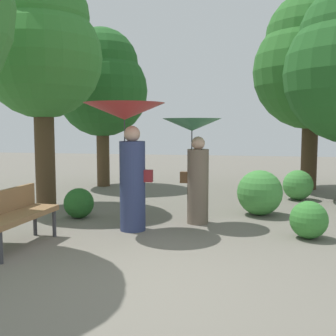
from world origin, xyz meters
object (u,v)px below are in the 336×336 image
Objects in this scene: park_bench at (14,212)px; tree_mid_right at (312,61)px; tree_mid_left at (102,83)px; person_left at (127,138)px; tree_near_left at (42,46)px; person_right at (195,152)px.

tree_mid_right reaches higher than park_bench.
person_left is at bearing -65.68° from tree_mid_left.
tree_mid_left is at bearing 25.20° from person_left.
tree_mid_right is (4.92, 6.59, 2.97)m from park_bench.
person_right is at bearing -15.72° from tree_near_left.
tree_mid_left reaches higher than park_bench.
person_left is at bearing -42.45° from park_bench.
tree_near_left is (-2.34, 1.65, 1.87)m from person_left.
tree_mid_right reaches higher than tree_near_left.
park_bench is 4.26m from tree_near_left.
tree_near_left reaches higher than tree_mid_left.
tree_mid_left is (-3.18, 4.07, 1.67)m from person_right.
tree_mid_right is (2.58, 4.59, 2.20)m from person_right.
person_right reaches higher than park_bench.
person_left reaches higher than person_right.
tree_mid_left is (-0.84, 6.06, 2.44)m from park_bench.
park_bench is 8.74m from tree_mid_right.
person_left is 0.42× the size of tree_near_left.
tree_near_left is at bearing 75.16° from person_right.
tree_mid_right is (5.76, 0.52, 0.52)m from tree_mid_left.
person_right is 5.71m from tree_mid_right.
tree_near_left is (-1.03, 2.94, 2.90)m from park_bench.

